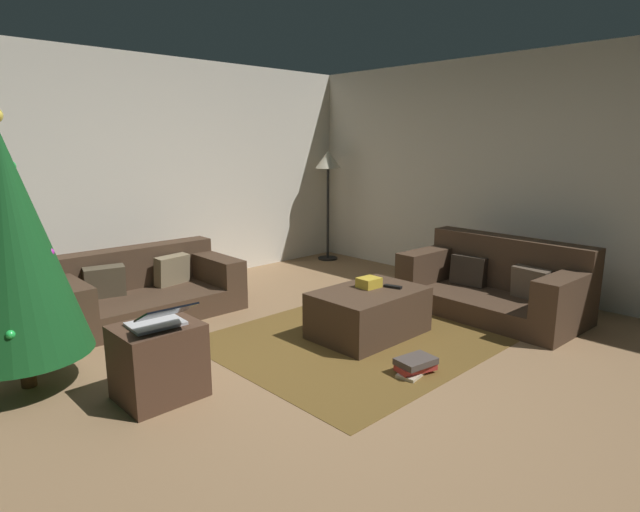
# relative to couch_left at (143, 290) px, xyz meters

# --- Properties ---
(ground_plane) EXTENTS (6.40, 6.40, 0.00)m
(ground_plane) POSITION_rel_couch_left_xyz_m (0.31, -2.24, -0.25)
(ground_plane) COLOR #93704C
(rear_partition) EXTENTS (6.40, 0.12, 2.60)m
(rear_partition) POSITION_rel_couch_left_xyz_m (0.31, 0.90, 1.05)
(rear_partition) COLOR silver
(rear_partition) RESTS_ON ground_plane
(corner_partition) EXTENTS (0.12, 6.40, 2.60)m
(corner_partition) POSITION_rel_couch_left_xyz_m (3.45, -2.24, 1.05)
(corner_partition) COLOR silver
(corner_partition) RESTS_ON ground_plane
(couch_left) EXTENTS (1.73, 0.95, 0.63)m
(couch_left) POSITION_rel_couch_left_xyz_m (0.00, 0.00, 0.00)
(couch_left) COLOR #473323
(couch_left) RESTS_ON ground_plane
(couch_right) EXTENTS (0.96, 1.72, 0.73)m
(couch_right) POSITION_rel_couch_left_xyz_m (2.56, -2.36, 0.03)
(couch_right) COLOR #473323
(couch_right) RESTS_ON ground_plane
(ottoman) EXTENTS (0.97, 0.66, 0.41)m
(ottoman) POSITION_rel_couch_left_xyz_m (1.17, -1.90, -0.04)
(ottoman) COLOR #473323
(ottoman) RESTS_ON ground_plane
(gift_box) EXTENTS (0.19, 0.17, 0.09)m
(gift_box) POSITION_rel_couch_left_xyz_m (1.24, -1.84, 0.20)
(gift_box) COLOR gold
(gift_box) RESTS_ON ottoman
(tv_remote) EXTENTS (0.09, 0.17, 0.02)m
(tv_remote) POSITION_rel_couch_left_xyz_m (1.38, -2.00, 0.17)
(tv_remote) COLOR black
(tv_remote) RESTS_ON ottoman
(christmas_tree) EXTENTS (0.90, 0.90, 1.88)m
(christmas_tree) POSITION_rel_couch_left_xyz_m (-1.28, -0.92, 0.77)
(christmas_tree) COLOR brown
(christmas_tree) RESTS_ON ground_plane
(side_table) EXTENTS (0.52, 0.44, 0.50)m
(side_table) POSITION_rel_couch_left_xyz_m (-0.69, -1.70, 0.01)
(side_table) COLOR #4C3323
(side_table) RESTS_ON ground_plane
(laptop) EXTENTS (0.36, 0.45, 0.20)m
(laptop) POSITION_rel_couch_left_xyz_m (-0.70, -1.77, 0.31)
(laptop) COLOR silver
(laptop) RESTS_ON side_table
(book_stack) EXTENTS (0.33, 0.23, 0.12)m
(book_stack) POSITION_rel_couch_left_xyz_m (0.82, -2.66, -0.18)
(book_stack) COLOR beige
(book_stack) RESTS_ON ground_plane
(corner_lamp) EXTENTS (0.36, 0.36, 1.54)m
(corner_lamp) POSITION_rel_couch_left_xyz_m (3.03, 0.49, 1.06)
(corner_lamp) COLOR black
(corner_lamp) RESTS_ON ground_plane
(area_rug) EXTENTS (2.60, 2.00, 0.01)m
(area_rug) POSITION_rel_couch_left_xyz_m (1.17, -1.90, -0.24)
(area_rug) COLOR brown
(area_rug) RESTS_ON ground_plane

